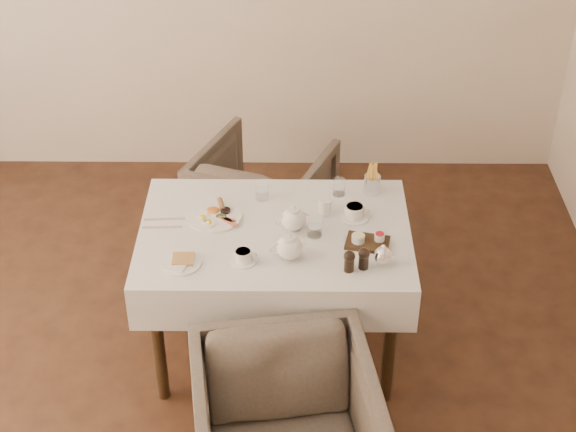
% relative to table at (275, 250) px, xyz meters
% --- Properties ---
extents(table, '(1.28, 0.88, 0.75)m').
position_rel_table_xyz_m(table, '(0.00, 0.00, 0.00)').
color(table, black).
rests_on(table, ground).
extents(armchair_far, '(0.92, 0.93, 0.65)m').
position_rel_table_xyz_m(armchair_far, '(-0.09, 0.90, -0.32)').
color(armchair_far, '#493D36').
rests_on(armchair_far, ground).
extents(breakfast_plate, '(0.26, 0.26, 0.03)m').
position_rel_table_xyz_m(breakfast_plate, '(-0.29, 0.11, 0.13)').
color(breakfast_plate, white).
rests_on(breakfast_plate, table).
extents(side_plate, '(0.20, 0.19, 0.02)m').
position_rel_table_xyz_m(side_plate, '(-0.42, -0.26, 0.13)').
color(side_plate, white).
rests_on(side_plate, table).
extents(teapot_centre, '(0.20, 0.17, 0.13)m').
position_rel_table_xyz_m(teapot_centre, '(0.09, 0.01, 0.18)').
color(teapot_centre, white).
rests_on(teapot_centre, table).
extents(teapot_front, '(0.19, 0.16, 0.14)m').
position_rel_table_xyz_m(teapot_front, '(0.07, -0.21, 0.19)').
color(teapot_front, white).
rests_on(teapot_front, table).
extents(creamer, '(0.09, 0.09, 0.08)m').
position_rel_table_xyz_m(creamer, '(0.24, 0.15, 0.16)').
color(creamer, white).
rests_on(creamer, table).
extents(teacup_near, '(0.12, 0.12, 0.06)m').
position_rel_table_xyz_m(teacup_near, '(-0.14, -0.23, 0.14)').
color(teacup_near, white).
rests_on(teacup_near, table).
extents(teacup_far, '(0.14, 0.14, 0.07)m').
position_rel_table_xyz_m(teacup_far, '(0.38, 0.11, 0.15)').
color(teacup_far, white).
rests_on(teacup_far, table).
extents(glass_left, '(0.07, 0.07, 0.09)m').
position_rel_table_xyz_m(glass_left, '(-0.07, 0.27, 0.16)').
color(glass_left, silver).
rests_on(glass_left, table).
extents(glass_mid, '(0.09, 0.09, 0.10)m').
position_rel_table_xyz_m(glass_mid, '(0.19, -0.03, 0.17)').
color(glass_mid, silver).
rests_on(glass_mid, table).
extents(glass_right, '(0.07, 0.07, 0.09)m').
position_rel_table_xyz_m(glass_right, '(0.31, 0.31, 0.16)').
color(glass_right, silver).
rests_on(glass_right, table).
extents(condiment_board, '(0.22, 0.17, 0.05)m').
position_rel_table_xyz_m(condiment_board, '(0.43, -0.10, 0.13)').
color(condiment_board, black).
rests_on(condiment_board, table).
extents(pepper_mill_left, '(0.06, 0.06, 0.11)m').
position_rel_table_xyz_m(pepper_mill_left, '(0.33, -0.29, 0.17)').
color(pepper_mill_left, black).
rests_on(pepper_mill_left, table).
extents(pepper_mill_right, '(0.07, 0.07, 0.11)m').
position_rel_table_xyz_m(pepper_mill_right, '(0.40, -0.27, 0.17)').
color(pepper_mill_right, black).
rests_on(pepper_mill_right, table).
extents(silver_pot, '(0.10, 0.09, 0.11)m').
position_rel_table_xyz_m(silver_pot, '(0.49, -0.25, 0.17)').
color(silver_pot, white).
rests_on(silver_pot, table).
extents(fries_cup, '(0.08, 0.08, 0.17)m').
position_rel_table_xyz_m(fries_cup, '(0.48, 0.32, 0.19)').
color(fries_cup, silver).
rests_on(fries_cup, table).
extents(cutlery_fork, '(0.20, 0.03, 0.00)m').
position_rel_table_xyz_m(cutlery_fork, '(-0.53, 0.08, 0.12)').
color(cutlery_fork, silver).
rests_on(cutlery_fork, table).
extents(cutlery_knife, '(0.19, 0.02, 0.00)m').
position_rel_table_xyz_m(cutlery_knife, '(-0.53, 0.02, 0.12)').
color(cutlery_knife, silver).
rests_on(cutlery_knife, table).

